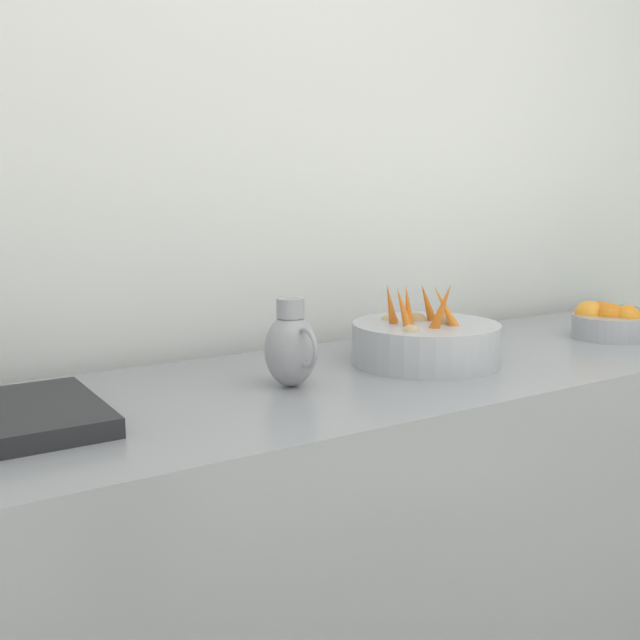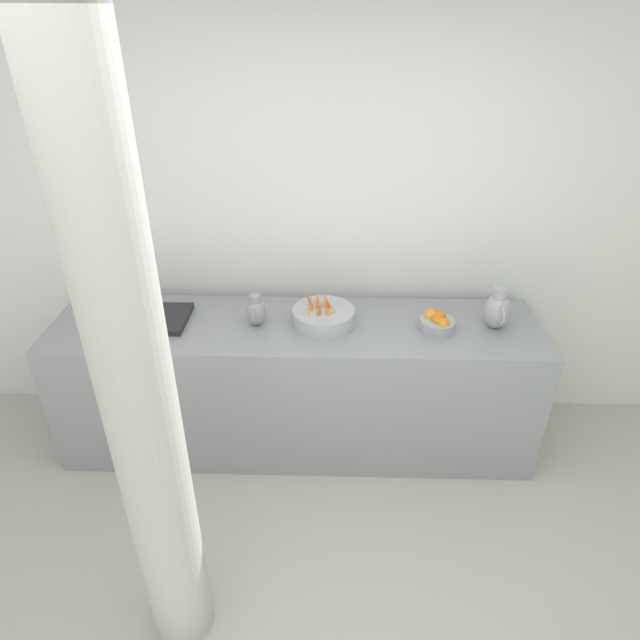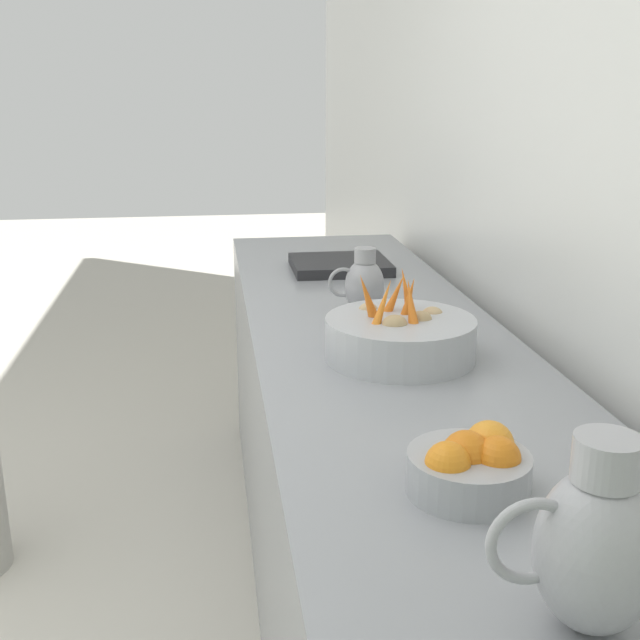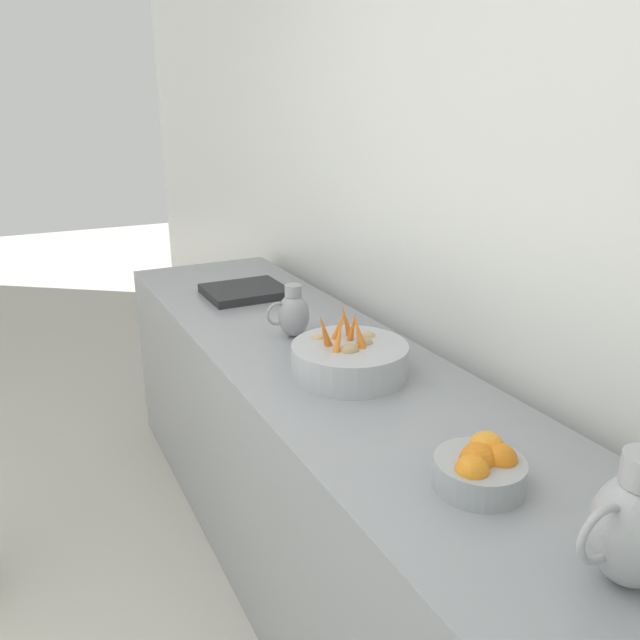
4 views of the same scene
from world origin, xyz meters
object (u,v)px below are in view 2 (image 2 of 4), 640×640
Objects in this scene: metal_pitcher_short at (256,312)px; orange_bowl at (437,323)px; vegetable_colander at (323,316)px; metal_pitcher_tall at (497,310)px; support_column at (129,354)px.

orange_bowl is at bearing 88.60° from metal_pitcher_short.
vegetable_colander is 1.88× the size of metal_pitcher_short.
metal_pitcher_short is at bearing -91.40° from orange_bowl.
vegetable_colander is 0.65m from orange_bowl.
metal_pitcher_short is at bearing -88.06° from vegetable_colander.
orange_bowl is 0.35m from metal_pitcher_tall.
metal_pitcher_short reaches higher than orange_bowl.
orange_bowl is (0.04, 0.65, -0.01)m from vegetable_colander.
vegetable_colander reaches higher than orange_bowl.
support_column is (1.26, -0.61, 0.57)m from vegetable_colander.
metal_pitcher_tall is (-0.03, 0.34, 0.07)m from orange_bowl.
vegetable_colander is 1.51m from support_column.
metal_pitcher_short is at bearing -89.65° from metal_pitcher_tall.
orange_bowl is 1.85m from support_column.
support_column reaches higher than vegetable_colander.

